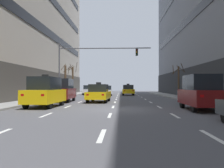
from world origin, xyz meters
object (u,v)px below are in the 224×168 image
taxi_driving_0 (45,92)px  car_driving_3 (106,91)px  taxi_driving_2 (128,90)px  pedestrian_0 (208,91)px  taxi_driving_4 (99,93)px  street_tree_3 (73,80)px  street_tree_1 (66,80)px  traffic_signal_0 (88,59)px  car_driving_5 (89,90)px  car_parked_1 (201,93)px  street_tree_0 (178,80)px  car_driving_1 (63,90)px

taxi_driving_0 → car_driving_3: (3.13, 20.66, -0.30)m
taxi_driving_0 → taxi_driving_2: (6.62, 22.44, -0.24)m
taxi_driving_0 → pedestrian_0: taxi_driving_0 is taller
taxi_driving_4 → street_tree_3: 19.05m
car_driving_3 → street_tree_1: size_ratio=0.91×
traffic_signal_0 → car_driving_5: bearing=97.0°
taxi_driving_4 → pedestrian_0: size_ratio=3.02×
taxi_driving_2 → traffic_signal_0: 12.28m
taxi_driving_0 → street_tree_1: street_tree_1 is taller
car_driving_3 → traffic_signal_0: (-1.77, -8.59, 4.02)m
taxi_driving_2 → car_parked_1: size_ratio=0.99×
taxi_driving_4 → car_driving_5: size_ratio=1.04×
street_tree_3 → pedestrian_0: street_tree_3 is taller
street_tree_0 → taxi_driving_4: bearing=-141.1°
street_tree_3 → pedestrian_0: size_ratio=3.59×
taxi_driving_4 → street_tree_1: (-6.17, 12.59, 1.65)m
taxi_driving_2 → street_tree_0: street_tree_0 is taller
taxi_driving_0 → car_parked_1: size_ratio=0.98×
street_tree_1 → street_tree_0: bearing=-18.4°
taxi_driving_0 → pedestrian_0: 14.77m
car_driving_5 → traffic_signal_0: (1.48, -12.00, 3.98)m
traffic_signal_0 → street_tree_0: size_ratio=2.73×
car_driving_3 → traffic_signal_0: bearing=-101.6°
street_tree_3 → pedestrian_0: (16.47, -17.70, -1.58)m
car_driving_3 → street_tree_3: 6.74m
taxi_driving_0 → traffic_signal_0: bearing=83.6°
street_tree_1 → pedestrian_0: bearing=-36.9°
taxi_driving_4 → street_tree_1: bearing=116.1°
car_driving_3 → street_tree_0: size_ratio=1.04×
taxi_driving_2 → street_tree_1: street_tree_1 is taller
car_driving_3 → street_tree_3: bearing=156.1°
taxi_driving_0 → taxi_driving_4: size_ratio=0.99×
taxi_driving_4 → traffic_signal_0: size_ratio=0.40×
pedestrian_0 → street_tree_3: bearing=132.9°
taxi_driving_0 → car_driving_5: bearing=90.3°
traffic_signal_0 → taxi_driving_2: bearing=63.1°
car_driving_3 → taxi_driving_0: bearing=-98.6°
taxi_driving_2 → car_driving_3: size_ratio=1.07×
traffic_signal_0 → street_tree_3: (-4.17, 11.23, -2.21)m
car_parked_1 → traffic_signal_0: traffic_signal_0 is taller
street_tree_0 → car_parked_1: bearing=-98.1°
taxi_driving_0 → car_driving_3: size_ratio=1.05×
taxi_driving_0 → taxi_driving_4: (3.38, 5.37, -0.25)m
traffic_signal_0 → street_tree_0: bearing=3.8°
traffic_signal_0 → taxi_driving_4: bearing=-73.2°
taxi_driving_0 → taxi_driving_4: bearing=57.8°
car_parked_1 → traffic_signal_0: 16.98m
car_driving_1 → taxi_driving_2: bearing=67.8°
car_driving_1 → taxi_driving_4: size_ratio=1.01×
traffic_signal_0 → street_tree_1: size_ratio=2.39×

